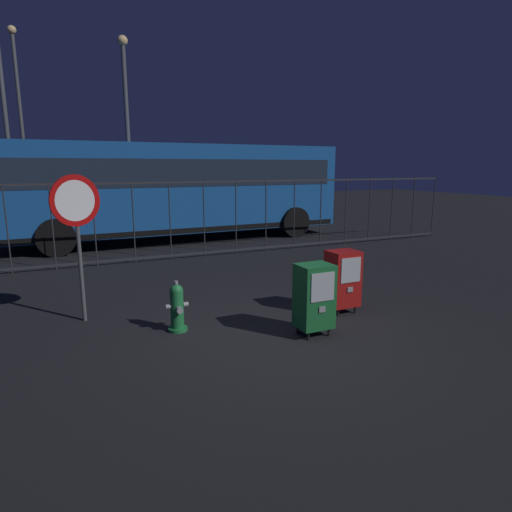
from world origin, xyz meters
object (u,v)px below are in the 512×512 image
Objects in this scene: street_light_near_left at (3,92)px; bus_near at (177,187)px; street_light_near_right at (127,123)px; newspaper_box_secondary at (314,296)px; street_light_far_left at (20,114)px; stop_sign at (77,218)px; newspaper_box_primary at (343,278)px; fire_hydrant at (177,308)px.

bus_near is at bearing -29.03° from street_light_near_left.
newspaper_box_secondary is at bearing -85.39° from street_light_near_right.
stop_sign is at bearing -85.01° from street_light_far_left.
newspaper_box_primary is 0.10× the size of bus_near.
fire_hydrant is 0.12× the size of street_light_near_right.
street_light_near_right is (2.09, 8.02, 2.10)m from stop_sign.
street_light_near_right reaches higher than fire_hydrant.
street_light_far_left is (-1.13, 12.99, 2.72)m from stop_sign.
bus_near reaches higher than newspaper_box_primary.
newspaper_box_secondary is at bearing -69.48° from street_light_near_left.
bus_near is (2.15, 7.94, 1.36)m from fire_hydrant.
stop_sign is at bearing -117.21° from bus_near.
street_light_near_left reaches higher than fire_hydrant.
fire_hydrant is 8.34m from bus_near.
stop_sign is at bearing 160.78° from newspaper_box_primary.
stop_sign is (-1.19, 1.02, 1.25)m from fire_hydrant.
street_light_near_left is (-4.32, 11.55, 4.06)m from newspaper_box_secondary.
street_light_near_left is at bearing -94.89° from street_light_far_left.
newspaper_box_secondary is 12.98m from street_light_near_left.
street_light_far_left is at bearing 94.99° from stop_sign.
newspaper_box_primary is at bearing -79.41° from street_light_near_right.
street_light_far_left reaches higher than stop_sign.
bus_near is 6.19m from street_light_near_left.
street_light_near_right reaches higher than stop_sign.
newspaper_box_secondary is at bearing -145.95° from newspaper_box_primary.
fire_hydrant is at bearing 150.64° from newspaper_box_secondary.
newspaper_box_primary is 1.14m from newspaper_box_secondary.
newspaper_box_secondary is 0.14× the size of street_light_far_left.
street_light_near_left is at bearing 149.53° from bus_near.
bus_near is (0.45, 8.90, 1.14)m from newspaper_box_secondary.
fire_hydrant is at bearing -80.57° from street_light_far_left.
street_light_far_left is (-3.23, 4.97, 0.62)m from street_light_near_right.
fire_hydrant is at bearing -95.68° from street_light_near_right.
street_light_near_right is (-1.25, 1.09, 2.00)m from bus_near.
street_light_near_right is 5.96m from street_light_far_left.
newspaper_box_primary is 12.78m from street_light_near_left.
street_light_near_right is at bearing 137.42° from bus_near.
street_light_far_left is (-4.48, 6.06, 2.61)m from bus_near.
bus_near is 2.60m from street_light_near_right.
stop_sign reaches higher than newspaper_box_primary.
stop_sign is (-2.90, 1.98, 1.03)m from newspaper_box_secondary.
street_light_near_right reaches higher than newspaper_box_secondary.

